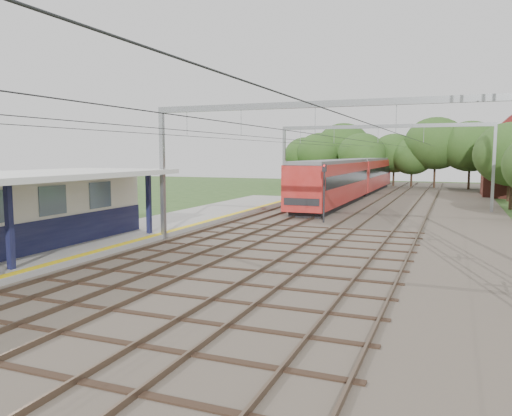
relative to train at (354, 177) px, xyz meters
The scene contains 8 objects.
ballast_bed 15.10m from the train, 72.48° to the right, with size 18.00×90.00×0.10m, color #473D33.
platform 31.12m from the train, 103.03° to the right, with size 5.00×52.00×0.35m, color gray.
yellow_stripe 30.68m from the train, 98.92° to the right, with size 0.45×52.00×0.01m, color yellow.
rail_tracks 14.53m from the train, 82.01° to the right, with size 11.80×88.00×0.15m.
catenary_system 19.64m from the train, 78.42° to the right, with size 17.22×88.00×7.00m.
tree_band 13.85m from the train, 71.35° to the left, with size 31.72×30.88×8.82m.
train is the anchor object (origin of this frame).
signal_post 20.02m from the train, 84.70° to the right, with size 0.27×0.25×3.93m.
Camera 1 is at (9.25, -7.49, 4.61)m, focal length 35.00 mm.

